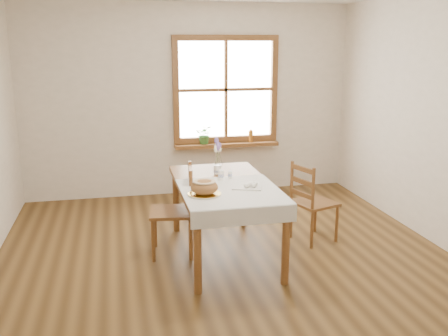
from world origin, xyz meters
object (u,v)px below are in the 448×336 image
Objects in this scene: bread_plate at (204,194)px; flower_vase at (218,170)px; dining_table at (224,191)px; chair_left at (172,211)px; chair_right at (315,202)px.

flower_vase reaches higher than bread_plate.
dining_table is 1.75× the size of chair_left.
dining_table is 17.82× the size of flower_vase.
chair_right is at bearing 98.78° from chair_left.
chair_right is (1.03, 0.17, -0.23)m from dining_table.
chair_left is 10.16× the size of flower_vase.
bread_plate is at bearing 94.30° from chair_right.
bread_plate is (0.24, -0.51, 0.31)m from chair_left.
bread_plate is 0.76m from flower_vase.
bread_plate is 3.21× the size of flower_vase.
bread_plate reaches higher than dining_table.
flower_vase reaches higher than dining_table.
dining_table is at bearing 55.27° from bread_plate.
bread_plate is (-0.26, -0.38, 0.10)m from dining_table.
chair_left is at bearing 115.28° from bread_plate.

